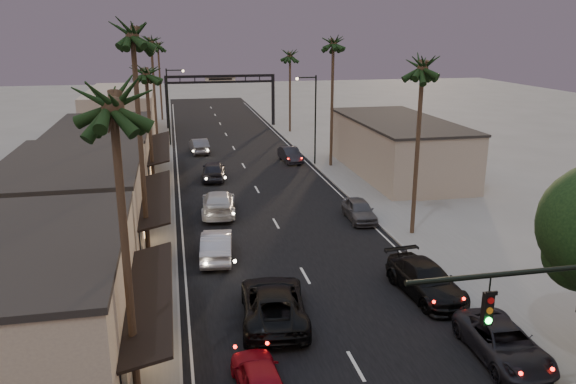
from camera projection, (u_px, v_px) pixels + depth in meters
name	position (u px, v px, depth m)	size (l,w,h in m)	color
ground	(252.00, 181.00, 51.26)	(200.00, 200.00, 0.00)	slate
road	(245.00, 168.00, 55.96)	(14.00, 120.00, 0.02)	black
sidewalk_left	(149.00, 157.00, 60.68)	(5.00, 92.00, 0.12)	slate
sidewalk_right	(319.00, 149.00, 64.38)	(5.00, 92.00, 0.12)	slate
storefront_near	(20.00, 314.00, 21.63)	(8.00, 12.00, 5.50)	tan
storefront_mid	(76.00, 206.00, 34.79)	(8.00, 14.00, 5.50)	gray
storefront_far	(104.00, 156.00, 49.91)	(8.00, 16.00, 5.00)	tan
storefront_dist	(123.00, 114.00, 71.40)	(8.00, 20.00, 6.00)	gray
building_right	(397.00, 148.00, 53.29)	(8.00, 18.00, 5.00)	gray
arch	(221.00, 88.00, 77.92)	(15.20, 0.40, 7.27)	black
streetlight_right	(313.00, 113.00, 55.82)	(2.13, 0.30, 9.00)	black
streetlight_left	(170.00, 101.00, 65.35)	(2.13, 0.30, 9.00)	black
palm_la	(112.00, 93.00, 17.24)	(3.20, 3.20, 13.20)	#38281C
palm_lb	(132.00, 28.00, 28.92)	(3.20, 3.20, 15.20)	#38281C
palm_lc	(146.00, 68.00, 42.90)	(3.20, 3.20, 12.20)	#38281C
palm_ld	(151.00, 38.00, 60.23)	(3.20, 3.20, 14.20)	#38281C
palm_ra	(423.00, 61.00, 34.70)	(3.20, 3.20, 13.20)	#38281C
palm_rb	(333.00, 39.00, 53.23)	(3.20, 3.20, 14.20)	#38281C
palm_rc	(290.00, 52.00, 72.58)	(3.20, 3.20, 12.20)	#38281C
palm_far	(158.00, 43.00, 82.18)	(3.20, 3.20, 13.20)	#38281C
oncoming_red	(260.00, 378.00, 21.05)	(1.72, 4.27, 1.46)	maroon
oncoming_pickup	(273.00, 303.00, 26.47)	(2.97, 6.43, 1.79)	black
oncoming_silver	(217.00, 245.00, 33.73)	(1.78, 5.10, 1.68)	#ADACB2
oncoming_white	(218.00, 203.00, 41.89)	(2.43, 5.98, 1.74)	silver
oncoming_dgrey	(213.00, 170.00, 51.53)	(2.03, 5.05, 1.72)	black
oncoming_grey_far	(199.00, 146.00, 62.70)	(1.72, 4.92, 1.62)	#515257
curbside_near	(504.00, 343.00, 23.39)	(2.45, 5.31, 1.48)	black
curbside_black	(426.00, 280.00, 29.00)	(2.36, 5.80, 1.68)	black
curbside_grey	(359.00, 210.00, 40.53)	(1.80, 4.47, 1.52)	#414245
curbside_far	(290.00, 155.00, 58.41)	(1.60, 4.59, 1.51)	black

